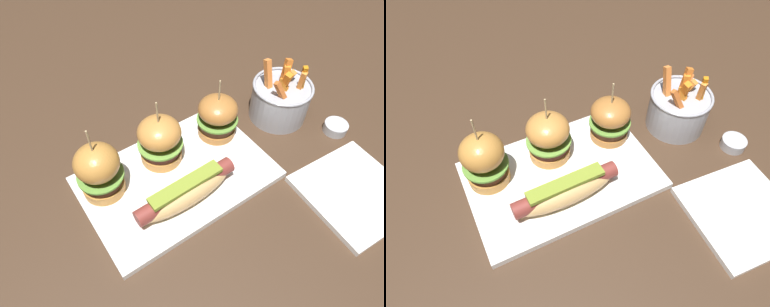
# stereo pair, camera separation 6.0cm
# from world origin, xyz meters

# --- Properties ---
(ground_plane) EXTENTS (3.00, 3.00, 0.00)m
(ground_plane) POSITION_xyz_m (0.00, 0.00, 0.00)
(ground_plane) COLOR #422D1E
(platter_main) EXTENTS (0.35, 0.23, 0.01)m
(platter_main) POSITION_xyz_m (0.00, 0.00, 0.01)
(platter_main) COLOR white
(platter_main) RESTS_ON ground
(hot_dog) EXTENTS (0.20, 0.06, 0.05)m
(hot_dog) POSITION_xyz_m (-0.02, -0.05, 0.04)
(hot_dog) COLOR #DEAF6A
(hot_dog) RESTS_ON platter_main
(slider_left) EXTENTS (0.08, 0.08, 0.15)m
(slider_left) POSITION_xyz_m (-0.12, 0.05, 0.07)
(slider_left) COLOR #C28338
(slider_left) RESTS_ON platter_main
(slider_center) EXTENTS (0.09, 0.09, 0.14)m
(slider_center) POSITION_xyz_m (0.00, 0.05, 0.06)
(slider_center) COLOR #C7843C
(slider_center) RESTS_ON platter_main
(slider_right) EXTENTS (0.08, 0.08, 0.13)m
(slider_right) POSITION_xyz_m (0.13, 0.05, 0.06)
(slider_right) COLOR #B06E32
(slider_right) RESTS_ON platter_main
(fries_bucket) EXTENTS (0.13, 0.13, 0.14)m
(fries_bucket) POSITION_xyz_m (0.28, 0.02, 0.05)
(fries_bucket) COLOR #A8AAB2
(fries_bucket) RESTS_ON ground
(sauce_ramekin) EXTENTS (0.05, 0.05, 0.02)m
(sauce_ramekin) POSITION_xyz_m (0.35, -0.09, 0.01)
(sauce_ramekin) COLOR #B7BABF
(sauce_ramekin) RESTS_ON ground
(side_plate) EXTENTS (0.19, 0.19, 0.01)m
(side_plate) POSITION_xyz_m (0.25, -0.22, 0.01)
(side_plate) COLOR white
(side_plate) RESTS_ON ground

